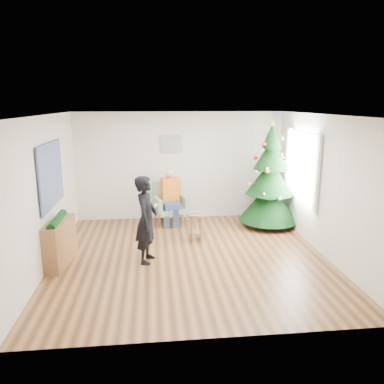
{
  "coord_description": "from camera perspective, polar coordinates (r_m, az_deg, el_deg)",
  "views": [
    {
      "loc": [
        -0.65,
        -6.48,
        2.81
      ],
      "look_at": [
        0.1,
        0.6,
        1.1
      ],
      "focal_mm": 35.0,
      "sensor_mm": 36.0,
      "label": 1
    }
  ],
  "objects": [
    {
      "name": "armchair",
      "position": [
        8.89,
        -3.4,
        -2.49
      ],
      "size": [
        0.86,
        0.82,
        0.99
      ],
      "rotation": [
        0.0,
        0.0,
        0.27
      ],
      "color": "gray",
      "rests_on": "floor"
    },
    {
      "name": "laptop",
      "position": [
        7.71,
        0.6,
        -3.17
      ],
      "size": [
        0.35,
        0.25,
        0.03
      ],
      "primitive_type": "imported",
      "rotation": [
        0.0,
        0.0,
        0.13
      ],
      "color": "silver",
      "rests_on": "stool"
    },
    {
      "name": "garland",
      "position": [
        6.91,
        -19.88,
        -4.04
      ],
      "size": [
        0.14,
        0.9,
        0.14
      ],
      "primitive_type": "cylinder",
      "rotation": [
        1.57,
        0.0,
        0.0
      ],
      "color": "black",
      "rests_on": "console"
    },
    {
      "name": "stool",
      "position": [
        7.8,
        0.6,
        -5.27
      ],
      "size": [
        0.39,
        0.39,
        0.59
      ],
      "rotation": [
        0.0,
        0.0,
        -0.22
      ],
      "color": "brown",
      "rests_on": "floor"
    },
    {
      "name": "console",
      "position": [
        7.05,
        -19.61,
        -7.31
      ],
      "size": [
        0.42,
        1.03,
        0.8
      ],
      "primitive_type": "cube",
      "rotation": [
        0.0,
        0.0,
        -0.12
      ],
      "color": "brown",
      "rests_on": "floor"
    },
    {
      "name": "seated_person",
      "position": [
        8.76,
        -3.31,
        -0.69
      ],
      "size": [
        0.48,
        0.64,
        1.3
      ],
      "rotation": [
        0.0,
        0.0,
        0.27
      ],
      "color": "navy",
      "rests_on": "armchair"
    },
    {
      "name": "christmas_tree",
      "position": [
        8.72,
        11.8,
        1.95
      ],
      "size": [
        1.36,
        1.36,
        2.45
      ],
      "rotation": [
        0.0,
        0.0,
        -0.37
      ],
      "color": "#3F2816",
      "rests_on": "floor"
    },
    {
      "name": "curtains",
      "position": [
        8.2,
        16.22,
        3.77
      ],
      "size": [
        0.05,
        1.75,
        1.5
      ],
      "color": "white",
      "rests_on": "wall_right"
    },
    {
      "name": "ceiling",
      "position": [
        6.51,
        -0.32,
        11.66
      ],
      "size": [
        5.0,
        5.0,
        0.0
      ],
      "primitive_type": "plane",
      "rotation": [
        3.14,
        0.0,
        0.0
      ],
      "color": "white",
      "rests_on": "wall_back"
    },
    {
      "name": "wall_back",
      "position": [
        9.13,
        -1.89,
        3.98
      ],
      "size": [
        5.0,
        0.0,
        5.0
      ],
      "primitive_type": "plane",
      "rotation": [
        1.57,
        0.0,
        0.0
      ],
      "color": "silver",
      "rests_on": "floor"
    },
    {
      "name": "window_panel",
      "position": [
        8.21,
        16.41,
        3.77
      ],
      "size": [
        0.04,
        1.3,
        1.4
      ],
      "primitive_type": "cube",
      "color": "white",
      "rests_on": "wall_right"
    },
    {
      "name": "wall_left",
      "position": [
        6.9,
        -21.43,
        -0.07
      ],
      "size": [
        0.0,
        5.0,
        5.0
      ],
      "primitive_type": "plane",
      "rotation": [
        1.57,
        0.0,
        1.57
      ],
      "color": "silver",
      "rests_on": "floor"
    },
    {
      "name": "wall_front",
      "position": [
        4.3,
        3.07,
        -7.04
      ],
      "size": [
        5.0,
        0.0,
        5.0
      ],
      "primitive_type": "plane",
      "rotation": [
        -1.57,
        0.0,
        0.0
      ],
      "color": "silver",
      "rests_on": "floor"
    },
    {
      "name": "floor",
      "position": [
        7.09,
        -0.29,
        -9.84
      ],
      "size": [
        5.0,
        5.0,
        0.0
      ],
      "primitive_type": "plane",
      "color": "brown",
      "rests_on": "ground"
    },
    {
      "name": "tapestry",
      "position": [
        7.13,
        -20.68,
        2.45
      ],
      "size": [
        0.03,
        1.5,
        1.15
      ],
      "primitive_type": "cube",
      "color": "black",
      "rests_on": "wall_left"
    },
    {
      "name": "framed_picture",
      "position": [
        9.0,
        -3.18,
        7.37
      ],
      "size": [
        0.52,
        0.05,
        0.42
      ],
      "color": "tan",
      "rests_on": "wall_back"
    },
    {
      "name": "game_controller",
      "position": [
        6.58,
        -5.57,
        -2.06
      ],
      "size": [
        0.06,
        0.13,
        0.04
      ],
      "primitive_type": "cube",
      "rotation": [
        0.0,
        0.0,
        -0.23
      ],
      "color": "white",
      "rests_on": "standing_man"
    },
    {
      "name": "standing_man",
      "position": [
        6.68,
        -6.97,
        -4.19
      ],
      "size": [
        0.5,
        0.65,
        1.58
      ],
      "primitive_type": "imported",
      "rotation": [
        0.0,
        0.0,
        1.34
      ],
      "color": "black",
      "rests_on": "floor"
    },
    {
      "name": "wall_right",
      "position": [
        7.36,
        19.45,
        0.89
      ],
      "size": [
        0.0,
        5.0,
        5.0
      ],
      "primitive_type": "plane",
      "rotation": [
        1.57,
        0.0,
        -1.57
      ],
      "color": "silver",
      "rests_on": "floor"
    }
  ]
}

